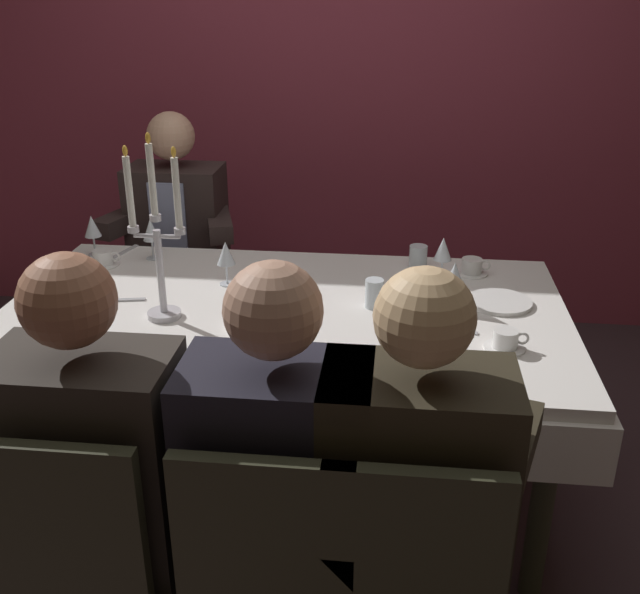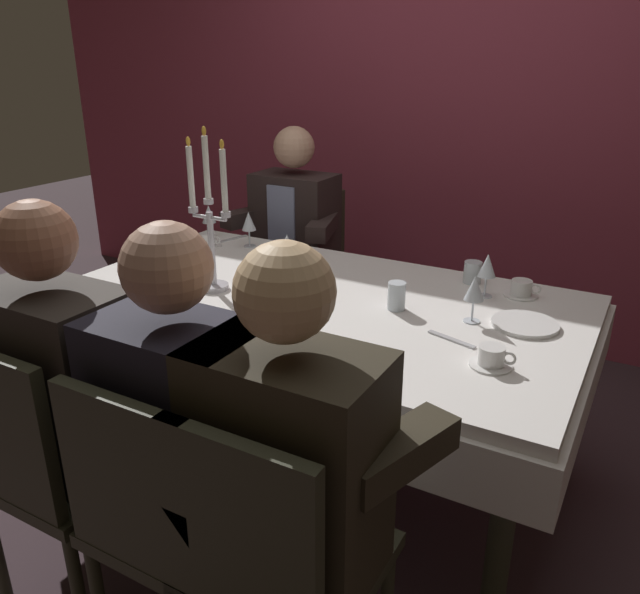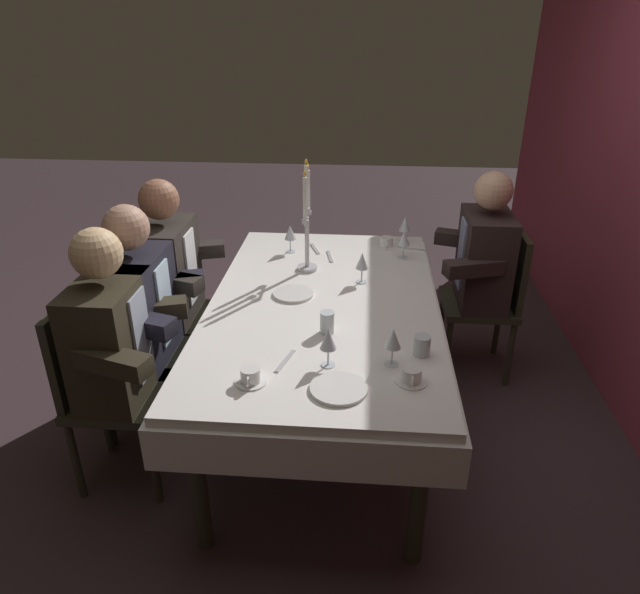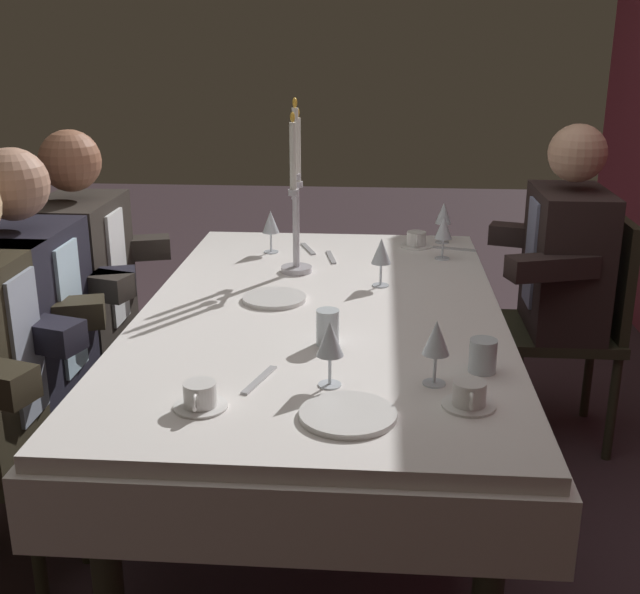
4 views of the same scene
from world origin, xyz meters
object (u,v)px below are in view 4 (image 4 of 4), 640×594
object	(u,v)px
wine_glass_0	(330,341)
coffee_cup_2	(416,240)
dinner_plate_0	(274,298)
water_tumbler_1	(483,356)
seated_diner_1	(80,273)
wine_glass_5	(444,229)
water_tumbler_0	(328,327)
dining_table	(321,343)
wine_glass_2	(443,215)
seated_diner_2	(27,315)
coffee_cup_0	(469,396)
wine_glass_3	(381,253)
wine_glass_4	(271,223)
wine_glass_1	(436,339)
coffee_cup_1	(200,397)
seated_diner_0	(568,260)
dinner_plate_1	(348,414)
candelabra	(296,203)

from	to	relation	value
wine_glass_0	coffee_cup_2	xyz separation A→B (m)	(-1.32, 0.26, -0.09)
dinner_plate_0	coffee_cup_2	bearing A→B (deg)	145.86
water_tumbler_1	wine_glass_0	bearing A→B (deg)	-73.45
wine_glass_0	seated_diner_1	bearing A→B (deg)	-132.97
wine_glass_5	water_tumbler_0	world-z (taller)	wine_glass_5
dining_table	wine_glass_2	bearing A→B (deg)	152.90
seated_diner_2	coffee_cup_0	bearing A→B (deg)	67.29
wine_glass_3	coffee_cup_0	size ratio (longest dim) A/B	1.24
wine_glass_4	seated_diner_2	size ratio (longest dim) A/B	0.13
dinner_plate_0	seated_diner_1	size ratio (longest dim) A/B	0.16
wine_glass_0	coffee_cup_2	world-z (taller)	wine_glass_0
wine_glass_1	seated_diner_1	world-z (taller)	seated_diner_1
dinner_plate_0	wine_glass_3	bearing A→B (deg)	118.03
wine_glass_3	wine_glass_5	world-z (taller)	same
coffee_cup_1	seated_diner_0	size ratio (longest dim) A/B	0.11
coffee_cup_1	seated_diner_0	distance (m)	1.74
seated_diner_0	water_tumbler_1	bearing A→B (deg)	-22.47
water_tumbler_0	dining_table	bearing A→B (deg)	-172.56
wine_glass_5	coffee_cup_2	world-z (taller)	wine_glass_5
coffee_cup_1	dinner_plate_1	bearing A→B (deg)	86.29
water_tumbler_0	seated_diner_1	xyz separation A→B (m)	(-0.62, -0.93, -0.05)
wine_glass_2	water_tumbler_1	xyz separation A→B (m)	(1.29, 0.01, -0.07)
dinner_plate_0	wine_glass_2	distance (m)	0.98
wine_glass_2	candelabra	bearing A→B (deg)	-50.02
dinner_plate_0	wine_glass_5	bearing A→B (deg)	133.24
coffee_cup_0	seated_diner_0	world-z (taller)	seated_diner_0
water_tumbler_0	coffee_cup_2	world-z (taller)	water_tumbler_0
water_tumbler_1	coffee_cup_1	size ratio (longest dim) A/B	0.65
dinner_plate_1	wine_glass_0	size ratio (longest dim) A/B	1.33
dinner_plate_1	water_tumbler_0	size ratio (longest dim) A/B	2.19
seated_diner_1	water_tumbler_1	bearing A→B (deg)	59.76
dinner_plate_1	coffee_cup_0	world-z (taller)	coffee_cup_0
dinner_plate_1	water_tumbler_0	bearing A→B (deg)	-170.24
wine_glass_0	wine_glass_1	world-z (taller)	same
coffee_cup_2	seated_diner_1	xyz separation A→B (m)	(0.44, -1.21, -0.03)
wine_glass_5	water_tumbler_0	size ratio (longest dim) A/B	1.65
dining_table	wine_glass_4	world-z (taller)	wine_glass_4
wine_glass_4	water_tumbler_1	xyz separation A→B (m)	(1.09, 0.68, -0.07)
seated_diner_0	coffee_cup_0	bearing A→B (deg)	-21.31
wine_glass_3	seated_diner_2	distance (m)	1.13
candelabra	seated_diner_2	xyz separation A→B (m)	(0.50, -0.77, -0.25)
wine_glass_0	wine_glass_3	xyz separation A→B (m)	(-0.80, 0.12, 0.00)
wine_glass_0	coffee_cup_2	distance (m)	1.35
coffee_cup_0	water_tumbler_1	bearing A→B (deg)	165.21
dining_table	coffee_cup_2	xyz separation A→B (m)	(-0.76, 0.32, 0.15)
wine_glass_1	wine_glass_4	distance (m)	1.30
coffee_cup_0	wine_glass_1	bearing A→B (deg)	-148.77
coffee_cup_1	seated_diner_0	bearing A→B (deg)	140.37
coffee_cup_1	seated_diner_1	size ratio (longest dim) A/B	0.11
candelabra	wine_glass_4	distance (m)	0.31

